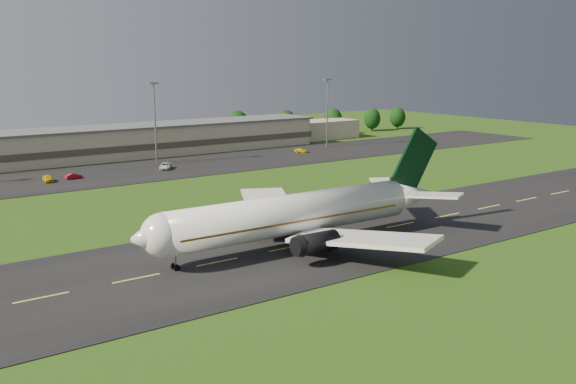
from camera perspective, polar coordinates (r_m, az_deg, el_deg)
ground at (r=95.88m, az=5.29°, el=-3.94°), size 360.00×360.00×0.00m
taxiway at (r=95.87m, az=5.29°, el=-3.92°), size 220.00×30.00×0.10m
apron at (r=156.40m, az=-12.08°, el=1.95°), size 260.00×30.00×0.10m
airliner at (r=89.05m, az=0.74°, el=-2.01°), size 51.26×42.18×15.57m
terminal at (r=180.39m, az=-13.32°, el=4.42°), size 145.00×16.00×8.40m
light_mast_centre at (r=164.12m, az=-11.77°, el=6.88°), size 2.40×1.20×20.35m
light_mast_east at (r=192.71m, az=3.51°, el=7.77°), size 2.40×1.20×20.35m
tree_line at (r=196.46m, az=-9.50°, el=5.43°), size 198.89×9.38×9.96m
service_vehicle_a at (r=146.62m, az=-20.57°, el=1.14°), size 2.22×4.50×1.48m
service_vehicle_b at (r=148.40m, az=-18.52°, el=1.34°), size 3.75×1.65×1.20m
service_vehicle_c at (r=156.23m, az=-10.84°, el=2.29°), size 4.93×5.83×1.48m
service_vehicle_d at (r=181.22m, az=1.20°, el=3.71°), size 3.92×4.11×1.17m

